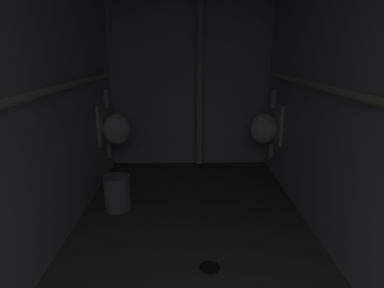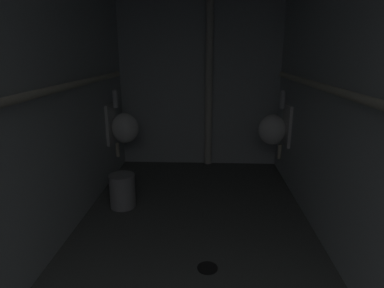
# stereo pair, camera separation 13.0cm
# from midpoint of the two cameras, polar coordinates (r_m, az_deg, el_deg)

# --- Properties ---
(floor) EXTENTS (2.07, 4.45, 0.08)m
(floor) POSITION_cam_midpoint_polar(r_m,az_deg,el_deg) (2.32, -1.56, -22.34)
(floor) COLOR #4C4F4C
(floor) RESTS_ON ground
(wall_left) EXTENTS (0.06, 4.45, 2.39)m
(wall_left) POSITION_cam_midpoint_polar(r_m,az_deg,el_deg) (2.10, -30.75, 8.15)
(wall_left) COLOR #AFB7B8
(wall_left) RESTS_ON ground
(wall_right) EXTENTS (0.06, 4.45, 2.39)m
(wall_right) POSITION_cam_midpoint_polar(r_m,az_deg,el_deg) (2.07, 27.54, 8.50)
(wall_right) COLOR #AFB7B8
(wall_right) RESTS_ON ground
(wall_back) EXTENTS (2.07, 0.06, 2.39)m
(wall_back) POSITION_cam_midpoint_polar(r_m,az_deg,el_deg) (4.02, -1.33, 13.09)
(wall_back) COLOR #AFB7B8
(wall_back) RESTS_ON ground
(urinal_left_mid) EXTENTS (0.32, 0.30, 0.76)m
(urinal_left_mid) POSITION_cam_midpoint_polar(r_m,az_deg,el_deg) (3.63, -14.54, 2.73)
(urinal_left_mid) COLOR white
(urinal_right_mid) EXTENTS (0.32, 0.30, 0.76)m
(urinal_right_mid) POSITION_cam_midpoint_polar(r_m,az_deg,el_deg) (3.63, 11.88, 2.89)
(urinal_right_mid) COLOR white
(supply_pipe_left) EXTENTS (0.06, 3.73, 0.06)m
(supply_pipe_left) POSITION_cam_midpoint_polar(r_m,az_deg,el_deg) (2.05, -28.61, 7.33)
(supply_pipe_left) COLOR beige
(supply_pipe_right) EXTENTS (0.06, 3.75, 0.06)m
(supply_pipe_right) POSITION_cam_midpoint_polar(r_m,az_deg,el_deg) (2.02, 25.33, 7.65)
(supply_pipe_right) COLOR beige
(standpipe_back_wall) EXTENTS (0.09, 0.09, 2.34)m
(standpipe_back_wall) POSITION_cam_midpoint_polar(r_m,az_deg,el_deg) (3.91, 0.40, 13.01)
(standpipe_back_wall) COLOR beige
(standpipe_back_wall) RESTS_ON ground
(floor_drain) EXTENTS (0.14, 0.14, 0.01)m
(floor_drain) POSITION_cam_midpoint_polar(r_m,az_deg,el_deg) (2.32, 1.44, -20.94)
(floor_drain) COLOR black
(floor_drain) RESTS_ON ground
(waste_bin) EXTENTS (0.24, 0.24, 0.32)m
(waste_bin) POSITION_cam_midpoint_polar(r_m,az_deg,el_deg) (3.07, -14.26, -8.34)
(waste_bin) COLOR gray
(waste_bin) RESTS_ON ground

